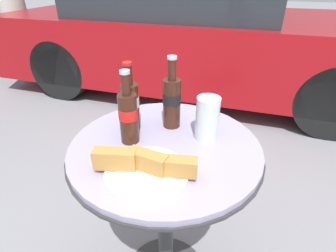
% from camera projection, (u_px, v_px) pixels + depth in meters
% --- Properties ---
extents(bistro_table, '(0.64, 0.64, 0.76)m').
position_uv_depth(bistro_table, '(165.00, 187.00, 0.96)').
color(bistro_table, '#333333').
rests_on(bistro_table, ground_plane).
extents(cola_bottle_left, '(0.06, 0.06, 0.24)m').
position_uv_depth(cola_bottle_left, '(128.00, 115.00, 0.83)').
color(cola_bottle_left, '#3D1E14').
rests_on(cola_bottle_left, bistro_table).
extents(cola_bottle_right, '(0.06, 0.06, 0.26)m').
position_uv_depth(cola_bottle_right, '(172.00, 100.00, 0.91)').
color(cola_bottle_right, '#3D1E14').
rests_on(cola_bottle_right, bistro_table).
extents(cola_bottle_center, '(0.06, 0.06, 0.24)m').
position_uv_depth(cola_bottle_center, '(130.00, 104.00, 0.91)').
color(cola_bottle_center, '#3D1E14').
rests_on(cola_bottle_center, bistro_table).
extents(drinking_glass, '(0.08, 0.08, 0.15)m').
position_uv_depth(drinking_glass, '(207.00, 120.00, 0.86)').
color(drinking_glass, silver).
rests_on(drinking_glass, bistro_table).
extents(lunch_plate_near, '(0.29, 0.23, 0.07)m').
position_uv_depth(lunch_plate_near, '(145.00, 167.00, 0.72)').
color(lunch_plate_near, white).
rests_on(lunch_plate_near, bistro_table).
extents(parked_car, '(4.32, 1.81, 1.39)m').
position_uv_depth(parked_car, '(194.00, 32.00, 3.03)').
color(parked_car, '#9E0F14').
rests_on(parked_car, ground_plane).
extents(pedestrian, '(0.31, 0.31, 1.53)m').
position_uv_depth(pedestrian, '(13.00, 5.00, 3.49)').
color(pedestrian, brown).
rests_on(pedestrian, ground_plane).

